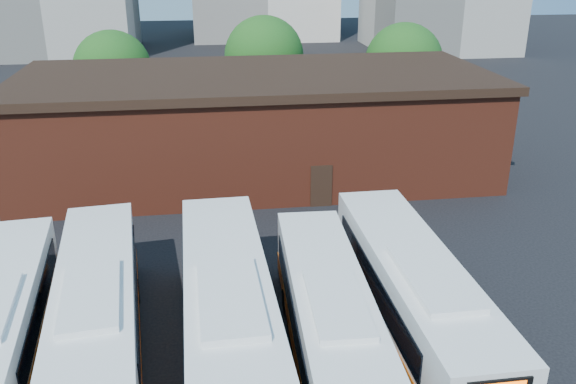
{
  "coord_description": "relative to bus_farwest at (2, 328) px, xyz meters",
  "views": [
    {
      "loc": [
        -3.22,
        -16.69,
        13.4
      ],
      "look_at": [
        0.24,
        7.65,
        3.52
      ],
      "focal_mm": 38.0,
      "sensor_mm": 36.0,
      "label": 1
    }
  ],
  "objects": [
    {
      "name": "bus_midwest",
      "position": [
        7.6,
        -1.05,
        0.25
      ],
      "size": [
        3.13,
        13.75,
        3.72
      ],
      "rotation": [
        0.0,
        0.0,
        0.02
      ],
      "color": "white",
      "rests_on": "ground"
    },
    {
      "name": "tree_west",
      "position": [
        0.35,
        30.1,
        3.2
      ],
      "size": [
        6.0,
        6.0,
        7.65
      ],
      "color": "#382314",
      "rests_on": "ground"
    },
    {
      "name": "depot_building",
      "position": [
        10.35,
        18.1,
        1.81
      ],
      "size": [
        28.6,
        12.6,
        6.4
      ],
      "color": "maroon",
      "rests_on": "ground"
    },
    {
      "name": "bus_west",
      "position": [
        3.19,
        -0.0,
        0.12
      ],
      "size": [
        3.87,
        12.8,
        3.44
      ],
      "rotation": [
        0.0,
        0.0,
        0.1
      ],
      "color": "white",
      "rests_on": "ground"
    },
    {
      "name": "bus_mideast",
      "position": [
        10.98,
        -1.37,
        0.05
      ],
      "size": [
        2.99,
        12.21,
        3.3
      ],
      "rotation": [
        0.0,
        0.0,
        -0.04
      ],
      "color": "white",
      "rests_on": "ground"
    },
    {
      "name": "transit_worker",
      "position": [
        12.03,
        -3.59,
        -0.57
      ],
      "size": [
        0.6,
        0.74,
        1.75
      ],
      "primitive_type": "imported",
      "rotation": [
        0.0,
        0.0,
        1.9
      ],
      "color": "#121333",
      "rests_on": "ground"
    },
    {
      "name": "ground",
      "position": [
        10.35,
        -1.9,
        -1.44
      ],
      "size": [
        220.0,
        220.0,
        0.0
      ],
      "primitive_type": "plane",
      "color": "black"
    },
    {
      "name": "bus_east",
      "position": [
        14.23,
        -0.6,
        0.18
      ],
      "size": [
        2.83,
        13.17,
        3.58
      ],
      "rotation": [
        0.0,
        0.0,
        0.01
      ],
      "color": "white",
      "rests_on": "ground"
    },
    {
      "name": "bus_farwest",
      "position": [
        0.0,
        0.0,
        0.0
      ],
      "size": [
        3.49,
        11.82,
        3.18
      ],
      "rotation": [
        0.0,
        0.0,
        0.1
      ],
      "color": "white",
      "rests_on": "ground"
    },
    {
      "name": "tree_east",
      "position": [
        23.35,
        29.1,
        3.39
      ],
      "size": [
        6.24,
        6.24,
        7.96
      ],
      "color": "#382314",
      "rests_on": "ground"
    },
    {
      "name": "tree_mid",
      "position": [
        12.35,
        32.1,
        3.64
      ],
      "size": [
        6.56,
        6.56,
        8.36
      ],
      "color": "#382314",
      "rests_on": "ground"
    }
  ]
}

